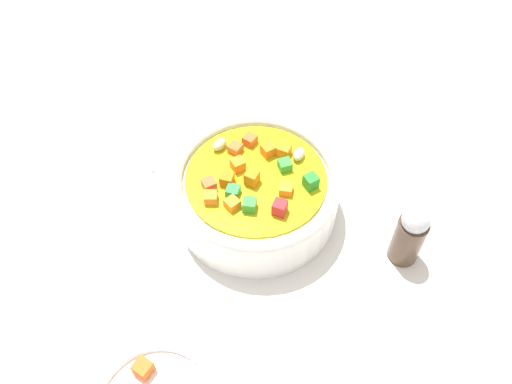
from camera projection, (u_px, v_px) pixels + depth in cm
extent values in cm
cube|color=silver|center=(256.00, 214.00, 57.80)|extent=(140.00, 140.00, 2.00)
cylinder|color=white|center=(256.00, 195.00, 55.04)|extent=(16.75, 16.75, 4.95)
torus|color=white|center=(256.00, 178.00, 52.78)|extent=(16.95, 16.95, 1.20)
cylinder|color=gold|center=(256.00, 179.00, 52.91)|extent=(13.97, 13.97, 0.40)
cube|color=orange|center=(227.00, 179.00, 51.89)|extent=(1.52, 1.52, 1.13)
cube|color=green|center=(233.00, 191.00, 51.15)|extent=(1.50, 1.50, 0.90)
cube|color=orange|center=(235.00, 168.00, 52.72)|extent=(1.64, 1.64, 1.17)
ellipsoid|color=beige|center=(220.00, 145.00, 54.65)|extent=(1.81, 1.28, 1.07)
cube|color=orange|center=(283.00, 193.00, 51.04)|extent=(1.58, 1.58, 0.90)
cube|color=orange|center=(250.00, 140.00, 55.11)|extent=(1.26, 1.26, 0.98)
cube|color=green|center=(285.00, 165.00, 53.06)|extent=(1.70, 1.70, 0.99)
cube|color=#D75E2B|center=(209.00, 184.00, 51.61)|extent=(1.65, 1.65, 0.97)
cube|color=orange|center=(235.00, 148.00, 54.46)|extent=(1.21, 1.21, 0.90)
cube|color=green|center=(249.00, 205.00, 50.02)|extent=(1.59, 1.59, 1.16)
cube|color=orange|center=(284.00, 150.00, 54.15)|extent=(1.37, 1.37, 1.12)
cube|color=orange|center=(268.00, 150.00, 54.12)|extent=(1.61, 1.61, 1.19)
ellipsoid|color=beige|center=(299.00, 154.00, 53.89)|extent=(1.85, 1.36, 1.03)
cube|color=orange|center=(233.00, 204.00, 50.23)|extent=(1.51, 1.51, 0.92)
cube|color=#268C2C|center=(311.00, 182.00, 51.51)|extent=(1.62, 1.62, 1.44)
cube|color=red|center=(280.00, 208.00, 49.67)|extent=(1.41, 1.41, 1.41)
cube|color=orange|center=(211.00, 197.00, 50.62)|extent=(1.67, 1.67, 1.01)
cube|color=orange|center=(256.00, 180.00, 51.64)|extent=(1.30, 1.30, 1.44)
cylinder|color=silver|center=(182.00, 130.00, 63.42)|extent=(13.26, 2.70, 0.80)
ellipsoid|color=silver|center=(118.00, 217.00, 55.91)|extent=(3.36, 2.91, 0.80)
cube|color=orange|center=(143.00, 368.00, 41.55)|extent=(1.32, 1.32, 1.29)
cylinder|color=#4C3828|center=(408.00, 240.00, 51.42)|extent=(2.95, 2.95, 5.51)
sphere|color=silver|center=(416.00, 220.00, 48.70)|extent=(2.65, 2.65, 2.65)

